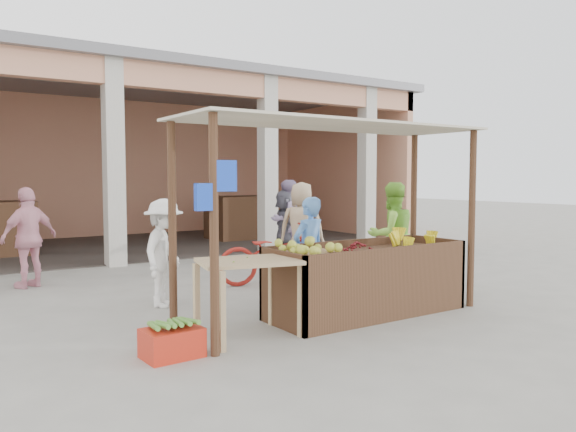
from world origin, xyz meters
TOP-DOWN VIEW (x-y plane):
  - ground at (0.00, 0.00)m, footprint 60.00×60.00m
  - market_building at (0.05, 8.93)m, footprint 14.40×6.40m
  - fruit_stall at (0.50, 0.00)m, footprint 2.60×0.95m
  - stall_awning at (-0.01, 0.06)m, footprint 4.09×1.35m
  - banana_heap at (1.30, -0.03)m, footprint 1.02×0.56m
  - melon_tray at (-0.42, -0.06)m, footprint 0.73×0.63m
  - berry_heap at (0.35, 0.01)m, footprint 0.46×0.38m
  - side_table at (-1.26, -0.09)m, footprint 1.18×0.92m
  - papaya_pile at (-1.26, -0.09)m, footprint 0.66×0.38m
  - red_crate at (-2.22, -0.26)m, footprint 0.57×0.42m
  - plantain_bundle at (-2.22, -0.26)m, footprint 0.41×0.28m
  - produce_sacks at (2.99, 5.47)m, footprint 0.76×0.71m
  - vendor_blue at (0.13, 0.74)m, footprint 0.66×0.53m
  - vendor_green at (1.93, 1.03)m, footprint 0.93×0.67m
  - motorcycle at (0.59, 2.31)m, footprint 1.23×2.07m
  - shopper_a at (-1.48, 1.82)m, footprint 1.04×1.09m
  - shopper_b at (-2.77, 4.23)m, footprint 1.12×0.90m
  - shopper_c at (1.52, 2.89)m, footprint 1.04×1.01m
  - shopper_d at (2.10, 4.31)m, footprint 0.99×1.55m
  - shopper_f at (2.18, 4.36)m, footprint 0.98×0.67m

SIDE VIEW (x-z plane):
  - ground at x=0.00m, z-range 0.00..0.00m
  - red_crate at x=-2.22m, z-range 0.00..0.28m
  - produce_sacks at x=2.99m, z-range 0.00..0.58m
  - plantain_bundle at x=-2.22m, z-range 0.28..0.37m
  - fruit_stall at x=0.50m, z-range 0.00..0.80m
  - motorcycle at x=0.59m, z-range 0.00..1.02m
  - side_table at x=-1.26m, z-range 0.29..1.14m
  - shopper_d at x=2.10m, z-range 0.00..1.56m
  - shopper_a at x=-1.48m, z-range 0.00..1.57m
  - vendor_blue at x=0.13m, z-range 0.00..1.57m
  - shopper_b at x=-2.77m, z-range 0.00..1.69m
  - vendor_green at x=1.93m, z-range 0.00..1.75m
  - berry_heap at x=0.35m, z-range 0.80..0.95m
  - melon_tray at x=-0.42m, z-range 0.79..0.99m
  - banana_heap at x=1.30m, z-range 0.80..0.99m
  - shopper_c at x=1.52m, z-range 0.00..1.83m
  - shopper_f at x=2.18m, z-range 0.00..1.84m
  - papaya_pile at x=-1.26m, z-range 0.85..1.04m
  - stall_awning at x=-0.01m, z-range 0.78..3.17m
  - market_building at x=0.05m, z-range 0.60..4.80m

